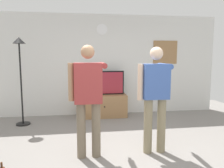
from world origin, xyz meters
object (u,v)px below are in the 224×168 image
(wall_clock, at_px, (102,29))
(framed_picture, at_px, (165,52))
(person_standing_nearer_couch, at_px, (155,93))
(person_standing_nearer_lamp, at_px, (88,95))
(television, at_px, (103,83))
(tv_stand, at_px, (103,106))
(floor_lamp, at_px, (20,63))

(wall_clock, bearing_deg, framed_picture, 0.16)
(framed_picture, height_order, person_standing_nearer_couch, framed_picture)
(framed_picture, xyz_separation_m, person_standing_nearer_lamp, (-2.26, -2.59, -0.69))
(framed_picture, relative_size, person_standing_nearer_lamp, 0.39)
(television, relative_size, person_standing_nearer_lamp, 0.62)
(television, bearing_deg, tv_stand, -90.00)
(floor_lamp, height_order, person_standing_nearer_lamp, floor_lamp)
(framed_picture, bearing_deg, tv_stand, -170.59)
(floor_lamp, relative_size, person_standing_nearer_lamp, 1.14)
(wall_clock, distance_m, person_standing_nearer_lamp, 2.93)
(floor_lamp, xyz_separation_m, person_standing_nearer_couch, (2.55, -1.87, -0.45))
(framed_picture, relative_size, floor_lamp, 0.34)
(television, distance_m, floor_lamp, 2.07)
(floor_lamp, bearing_deg, wall_clock, 19.58)
(floor_lamp, bearing_deg, person_standing_nearer_couch, -36.28)
(person_standing_nearer_couch, bearing_deg, wall_clock, 103.28)
(television, xyz_separation_m, person_standing_nearer_couch, (0.60, -2.32, 0.10))
(wall_clock, height_order, framed_picture, wall_clock)
(person_standing_nearer_couch, bearing_deg, floor_lamp, 143.72)
(wall_clock, distance_m, framed_picture, 1.88)
(tv_stand, bearing_deg, person_standing_nearer_lamp, -101.92)
(person_standing_nearer_couch, bearing_deg, television, 104.62)
(television, height_order, person_standing_nearer_couch, person_standing_nearer_couch)
(tv_stand, bearing_deg, person_standing_nearer_couch, -75.10)
(wall_clock, relative_size, floor_lamp, 0.14)
(tv_stand, distance_m, person_standing_nearer_couch, 2.45)
(framed_picture, distance_m, person_standing_nearer_couch, 2.91)
(wall_clock, bearing_deg, person_standing_nearer_couch, -76.72)
(wall_clock, distance_m, floor_lamp, 2.23)
(wall_clock, bearing_deg, tv_stand, -90.00)
(tv_stand, height_order, television, television)
(wall_clock, bearing_deg, person_standing_nearer_lamp, -100.61)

